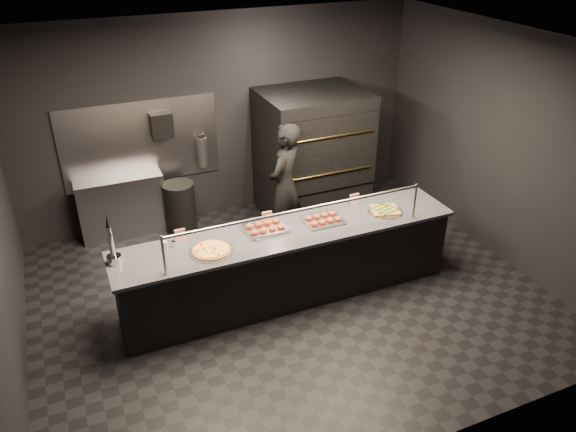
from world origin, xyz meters
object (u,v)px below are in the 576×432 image
(beer_tap, at_px, (112,249))
(worker, at_px, (285,185))
(prep_shelf, at_px, (122,206))
(trash_bin, at_px, (180,207))
(pizza_oven, at_px, (312,154))
(fire_extinguisher, at_px, (202,152))
(service_counter, at_px, (289,264))
(slider_tray_b, at_px, (323,219))
(square_pizza, at_px, (385,210))
(towel_dispenser, at_px, (161,125))
(round_pizza, at_px, (212,250))
(slider_tray_a, at_px, (265,227))

(beer_tap, xyz_separation_m, worker, (2.42, 1.11, -0.21))
(prep_shelf, bearing_deg, trash_bin, -15.36)
(pizza_oven, bearing_deg, fire_extinguisher, 162.11)
(service_counter, xyz_separation_m, slider_tray_b, (0.47, 0.04, 0.48))
(service_counter, bearing_deg, square_pizza, -1.64)
(service_counter, bearing_deg, worker, 69.02)
(worker, bearing_deg, towel_dispenser, -82.19)
(towel_dispenser, distance_m, trash_bin, 1.21)
(round_pizza, height_order, square_pizza, square_pizza)
(fire_extinguisher, xyz_separation_m, beer_tap, (-1.60, -2.29, 0.03))
(fire_extinguisher, height_order, worker, worker)
(fire_extinguisher, bearing_deg, slider_tray_b, -70.89)
(beer_tap, height_order, slider_tray_a, beer_tap)
(fire_extinguisher, relative_size, slider_tray_a, 0.91)
(pizza_oven, distance_m, square_pizza, 1.94)
(pizza_oven, relative_size, trash_bin, 2.54)
(pizza_oven, xyz_separation_m, square_pizza, (0.07, -1.94, -0.03))
(fire_extinguisher, bearing_deg, beer_tap, -124.99)
(slider_tray_a, bearing_deg, towel_dispenser, 106.30)
(slider_tray_b, bearing_deg, fire_extinguisher, 109.11)
(beer_tap, xyz_separation_m, round_pizza, (1.00, -0.19, -0.15))
(square_pizza, bearing_deg, worker, 122.34)
(service_counter, distance_m, square_pizza, 1.36)
(service_counter, relative_size, towel_dispenser, 11.71)
(prep_shelf, height_order, slider_tray_b, slider_tray_b)
(fire_extinguisher, xyz_separation_m, trash_bin, (-0.47, -0.30, -0.68))
(round_pizza, xyz_separation_m, slider_tray_a, (0.71, 0.21, 0.01))
(service_counter, relative_size, trash_bin, 5.46)
(beer_tap, bearing_deg, prep_shelf, 80.98)
(beer_tap, xyz_separation_m, square_pizza, (3.22, -0.15, -0.15))
(fire_extinguisher, distance_m, slider_tray_a, 2.27)
(towel_dispenser, distance_m, slider_tray_a, 2.43)
(towel_dispenser, bearing_deg, service_counter, -69.37)
(slider_tray_b, bearing_deg, slider_tray_a, 172.73)
(pizza_oven, relative_size, fire_extinguisher, 3.78)
(square_pizza, bearing_deg, beer_tap, 177.31)
(slider_tray_b, xyz_separation_m, square_pizza, (0.81, -0.08, -0.01))
(worker, bearing_deg, beer_tap, -17.22)
(prep_shelf, relative_size, worker, 0.68)
(service_counter, relative_size, slider_tray_b, 8.90)
(trash_bin, bearing_deg, pizza_oven, -5.81)
(towel_dispenser, distance_m, square_pizza, 3.31)
(round_pizza, relative_size, worker, 0.28)
(service_counter, distance_m, round_pizza, 1.06)
(towel_dispenser, height_order, trash_bin, towel_dispenser)
(round_pizza, distance_m, square_pizza, 2.22)
(fire_extinguisher, xyz_separation_m, slider_tray_a, (0.11, -2.27, -0.11))
(towel_dispenser, height_order, fire_extinguisher, towel_dispenser)
(prep_shelf, height_order, worker, worker)
(slider_tray_a, bearing_deg, worker, 57.00)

